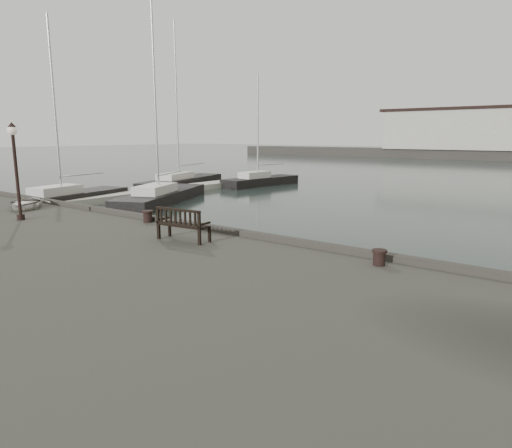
{
  "coord_description": "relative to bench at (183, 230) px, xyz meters",
  "views": [
    {
      "loc": [
        9.32,
        -11.57,
        4.8
      ],
      "look_at": [
        0.84,
        -0.5,
        2.1
      ],
      "focal_mm": 32.0,
      "sensor_mm": 36.0,
      "label": 1
    }
  ],
  "objects": [
    {
      "name": "ground",
      "position": [
        1.02,
        1.84,
        -1.88
      ],
      "size": [
        400.0,
        400.0,
        0.0
      ],
      "primitive_type": "plane",
      "color": "black",
      "rests_on": "ground"
    },
    {
      "name": "pontoon",
      "position": [
        -18.98,
        11.84,
        -1.63
      ],
      "size": [
        2.0,
        24.0,
        0.5
      ],
      "primitive_type": "cube",
      "color": "beige",
      "rests_on": "ground"
    },
    {
      "name": "bench",
      "position": [
        0.0,
        0.0,
        0.0
      ],
      "size": [
        1.81,
        0.79,
        1.01
      ],
      "rotation": [
        0.0,
        0.0,
        0.11
      ],
      "color": "black",
      "rests_on": "quay"
    },
    {
      "name": "bollard_left",
      "position": [
        -3.35,
        1.34,
        -0.1
      ],
      "size": [
        0.55,
        0.55,
        0.45
      ],
      "primitive_type": "cylinder",
      "rotation": [
        0.0,
        0.0,
        0.36
      ],
      "color": "black",
      "rests_on": "quay"
    },
    {
      "name": "bollard_right",
      "position": [
        6.01,
        1.07,
        -0.12
      ],
      "size": [
        0.49,
        0.49,
        0.41
      ],
      "primitive_type": "cylinder",
      "rotation": [
        0.0,
        0.0,
        -0.31
      ],
      "color": "black",
      "rests_on": "quay"
    },
    {
      "name": "lamp_post",
      "position": [
        -7.72,
        -1.36,
        2.09
      ],
      "size": [
        0.38,
        0.38,
        3.76
      ],
      "rotation": [
        0.0,
        0.0,
        0.0
      ],
      "color": "black",
      "rests_on": "quay"
    },
    {
      "name": "dinghy",
      "position": [
        -10.46,
        0.16,
        -0.06
      ],
      "size": [
        3.14,
        3.08,
        0.53
      ],
      "primitive_type": "imported",
      "rotation": [
        0.0,
        0.0,
        0.85
      ],
      "color": "silver",
      "rests_on": "quay"
    },
    {
      "name": "yacht_a",
      "position": [
        -19.99,
        7.71,
        -1.64
      ],
      "size": [
        4.55,
        10.06,
        13.3
      ],
      "rotation": [
        0.0,
        0.0,
        0.21
      ],
      "color": "black",
      "rests_on": "ground"
    },
    {
      "name": "yacht_b",
      "position": [
        -22.16,
        20.94,
        -1.64
      ],
      "size": [
        5.9,
        12.3,
        15.63
      ],
      "rotation": [
        0.0,
        0.0,
        0.28
      ],
      "color": "black",
      "rests_on": "ground"
    },
    {
      "name": "yacht_c",
      "position": [
        -15.38,
        12.48,
        -1.64
      ],
      "size": [
        7.08,
        11.2,
        14.73
      ],
      "rotation": [
        0.0,
        0.0,
        0.43
      ],
      "color": "black",
      "rests_on": "ground"
    },
    {
      "name": "yacht_d",
      "position": [
        -16.6,
        26.23,
        -1.65
      ],
      "size": [
        3.34,
        9.0,
        11.16
      ],
      "rotation": [
        0.0,
        0.0,
        -0.11
      ],
      "color": "black",
      "rests_on": "ground"
    }
  ]
}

